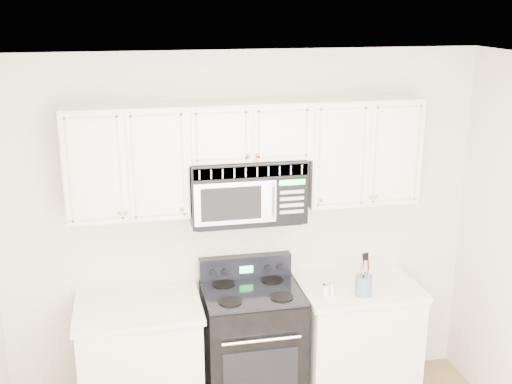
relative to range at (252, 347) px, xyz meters
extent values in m
cube|color=white|center=(0.00, -1.46, 2.12)|extent=(3.50, 3.50, 0.01)
cube|color=#F3E3CC|center=(0.00, 0.29, 0.82)|extent=(3.50, 0.01, 2.60)
cube|color=silver|center=(-0.80, -0.02, -0.04)|extent=(0.82, 0.63, 0.88)
cube|color=#F1DEC7|center=(-0.80, -0.02, 0.42)|extent=(0.86, 0.65, 0.04)
cube|color=silver|center=(0.80, -0.02, -0.04)|extent=(0.82, 0.63, 0.88)
cube|color=#F1DEC7|center=(0.80, -0.02, 0.42)|extent=(0.86, 0.65, 0.04)
cube|color=black|center=(0.80, 0.02, -0.43)|extent=(0.82, 0.55, 0.10)
cube|color=black|center=(0.00, 0.00, -0.02)|extent=(0.69, 0.59, 0.92)
cube|color=black|center=(0.00, -0.30, -0.03)|extent=(0.53, 0.01, 0.36)
cylinder|color=silver|center=(0.00, -0.33, 0.24)|extent=(0.54, 0.02, 0.02)
cube|color=black|center=(0.00, 0.00, 0.44)|extent=(0.69, 0.59, 0.02)
cube|color=black|center=(0.00, 0.25, 0.53)|extent=(0.69, 0.08, 0.18)
cube|color=#18D942|center=(0.00, 0.21, 0.53)|extent=(0.10, 0.00, 0.05)
cube|color=silver|center=(-0.82, 0.13, 1.41)|extent=(0.80, 0.33, 0.75)
cube|color=silver|center=(0.82, 0.13, 1.41)|extent=(0.80, 0.33, 0.75)
cube|color=silver|center=(0.00, 0.13, 1.59)|extent=(0.84, 0.33, 0.39)
sphere|color=#BD802C|center=(-0.84, -0.06, 1.12)|extent=(0.03, 0.03, 0.03)
sphere|color=#BD802C|center=(-0.48, -0.06, 1.12)|extent=(0.03, 0.03, 0.03)
sphere|color=#BD802C|center=(0.48, -0.06, 1.12)|extent=(0.03, 0.03, 0.03)
sphere|color=#BD802C|center=(0.84, -0.06, 1.12)|extent=(0.03, 0.03, 0.03)
sphere|color=#BD802C|center=(-0.03, -0.06, 1.46)|extent=(0.03, 0.03, 0.03)
sphere|color=#BD802C|center=(0.03, -0.06, 1.46)|extent=(0.03, 0.03, 0.03)
cylinder|color=#B42606|center=(0.02, -0.06, 1.41)|extent=(0.00, 0.00, 0.10)
sphere|color=#BD802C|center=(0.02, -0.06, 1.35)|extent=(0.03, 0.03, 0.03)
cube|color=black|center=(-0.02, 0.09, 1.18)|extent=(0.79, 0.39, 0.44)
cube|color=#B2B0A3|center=(-0.02, -0.10, 1.35)|extent=(0.77, 0.01, 0.08)
cube|color=#B3B3C6|center=(-0.13, -0.11, 1.15)|extent=(0.55, 0.01, 0.29)
cube|color=black|center=(-0.16, -0.11, 1.15)|extent=(0.41, 0.01, 0.23)
cube|color=black|center=(0.25, -0.11, 1.15)|extent=(0.22, 0.01, 0.29)
cube|color=#18D942|center=(0.25, -0.11, 1.27)|extent=(0.18, 0.00, 0.04)
cylinder|color=silver|center=(0.13, -0.14, 1.15)|extent=(0.02, 0.02, 0.25)
cylinder|color=slate|center=(0.76, -0.20, 0.51)|extent=(0.12, 0.12, 0.15)
cylinder|color=#AB8553|center=(0.80, -0.20, 0.59)|extent=(0.01, 0.01, 0.26)
cylinder|color=black|center=(0.75, -0.17, 0.60)|extent=(0.01, 0.01, 0.28)
cylinder|color=#AB8553|center=(0.75, -0.23, 0.61)|extent=(0.01, 0.01, 0.30)
cylinder|color=black|center=(0.80, -0.20, 0.59)|extent=(0.01, 0.01, 0.26)
cylinder|color=#AB8553|center=(0.75, -0.17, 0.60)|extent=(0.01, 0.01, 0.28)
cylinder|color=black|center=(0.75, -0.23, 0.61)|extent=(0.01, 0.01, 0.30)
cylinder|color=#AB8553|center=(0.80, -0.20, 0.59)|extent=(0.01, 0.01, 0.26)
cylinder|color=silver|center=(0.50, -0.16, 0.48)|extent=(0.04, 0.04, 0.09)
cylinder|color=silver|center=(0.50, -0.16, 0.53)|extent=(0.04, 0.04, 0.02)
cylinder|color=silver|center=(0.55, -0.14, 0.48)|extent=(0.04, 0.04, 0.08)
cylinder|color=silver|center=(0.55, -0.14, 0.52)|extent=(0.04, 0.04, 0.01)
camera|label=1|loc=(-0.83, -4.09, 2.44)|focal=45.00mm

